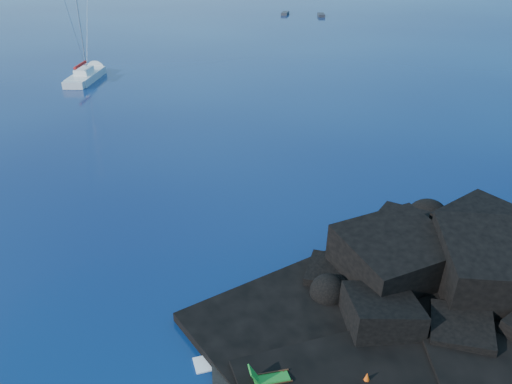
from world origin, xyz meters
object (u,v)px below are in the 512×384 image
Objects in this scene: marker_cone at (367,379)px; distant_boat_b at (321,16)px; distant_boat_a at (285,15)px; sailboat at (87,80)px; sunbather at (280,374)px; deck_chair at (272,374)px.

marker_cone is 117.12m from distant_boat_b.
distant_boat_b is (7.78, -5.40, 0.00)m from distant_boat_a.
sailboat is 8.54× the size of sunbather.
sailboat is 75.69m from distant_boat_a.
marker_cone is 0.13× the size of distant_boat_b.
marker_cone reaches higher than sunbather.
sunbather is at bearing -82.24° from distant_boat_a.
marker_cone is at bearing -94.13° from distant_boat_b.
deck_chair is 120.27m from distant_boat_a.
distant_boat_b is at bearing 51.64° from sunbather.
marker_cone is 0.13× the size of distant_boat_a.
distant_boat_b is (51.43, 56.43, 0.00)m from sailboat.
deck_chair is 2.50× the size of marker_cone.
sailboat is at bearing 104.97° from marker_cone.
sailboat is 76.36m from distant_boat_b.
deck_chair reaches higher than sunbather.
sailboat reaches higher than deck_chair.
sailboat reaches higher than sunbather.
distant_boat_a is 9.47m from distant_boat_b.
deck_chair reaches higher than distant_boat_b.
sailboat is 2.71× the size of distant_boat_b.
distant_boat_a is (43.65, 61.83, 0.00)m from sailboat.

